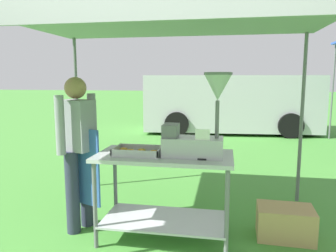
% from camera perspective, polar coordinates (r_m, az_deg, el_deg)
% --- Properties ---
extents(ground_plane, '(70.00, 70.00, 0.00)m').
position_cam_1_polar(ground_plane, '(8.25, 7.04, -2.85)').
color(ground_plane, '#478E38').
extents(stall_canopy, '(3.25, 2.51, 2.20)m').
position_cam_1_polar(stall_canopy, '(3.18, -0.35, 18.14)').
color(stall_canopy, slate).
rests_on(stall_canopy, ground).
extents(donut_cart, '(1.31, 0.67, 0.87)m').
position_cam_1_polar(donut_cart, '(3.19, -0.65, -9.36)').
color(donut_cart, '#B7B7BC').
rests_on(donut_cart, ground).
extents(donut_tray, '(0.45, 0.29, 0.07)m').
position_cam_1_polar(donut_tray, '(3.11, -5.30, -4.66)').
color(donut_tray, '#B7B7BC').
rests_on(donut_tray, donut_cart).
extents(donut_fryer, '(0.63, 0.28, 0.78)m').
position_cam_1_polar(donut_fryer, '(3.00, 5.51, -0.10)').
color(donut_fryer, '#B7B7BC').
rests_on(donut_fryer, donut_cart).
extents(menu_sign, '(0.13, 0.05, 0.28)m').
position_cam_1_polar(menu_sign, '(2.90, 6.09, -3.66)').
color(menu_sign, black).
rests_on(menu_sign, donut_cart).
extents(vendor, '(0.46, 0.53, 1.61)m').
position_cam_1_polar(vendor, '(3.46, -15.60, -3.41)').
color(vendor, '#2D3347').
rests_on(vendor, ground).
extents(supply_crate, '(0.56, 0.39, 0.32)m').
position_cam_1_polar(supply_crate, '(3.57, 20.00, -15.78)').
color(supply_crate, tan).
rests_on(supply_crate, ground).
extents(van_silver, '(5.11, 2.39, 1.69)m').
position_cam_1_polar(van_silver, '(9.91, 10.85, 4.06)').
color(van_silver, '#BCBCC1').
rests_on(van_silver, ground).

